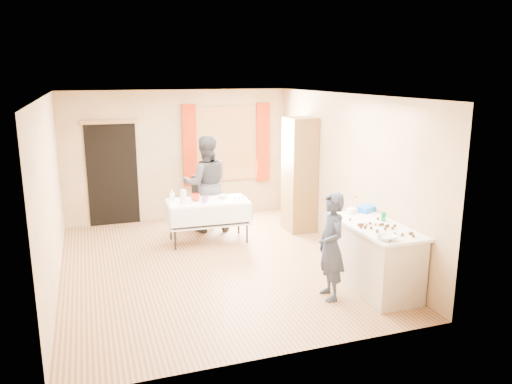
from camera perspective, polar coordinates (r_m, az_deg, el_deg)
name	(u,v)px	position (r m, az deg, el deg)	size (l,w,h in m)	color
floor	(213,265)	(7.91, -4.93, -8.29)	(4.50, 5.50, 0.02)	#9E7047
ceiling	(209,94)	(7.36, -5.35, 11.04)	(4.50, 5.50, 0.02)	white
wall_back	(178,155)	(10.18, -8.87, 4.15)	(4.50, 0.02, 2.60)	tan
wall_front	(278,239)	(4.98, 2.55, -5.41)	(4.50, 0.02, 2.60)	tan
wall_left	(50,195)	(7.34, -22.51, -0.27)	(0.02, 5.50, 2.60)	tan
wall_right	(345,174)	(8.34, 10.13, 2.08)	(0.02, 5.50, 2.60)	tan
window_frame	(227,144)	(10.33, -3.38, 5.54)	(1.32, 0.06, 1.52)	olive
window_pane	(227,144)	(10.32, -3.36, 5.53)	(1.20, 0.02, 1.40)	white
curtain_left	(190,146)	(10.11, -7.59, 5.27)	(0.28, 0.06, 1.65)	#AB2A0B
curtain_right	(263,142)	(10.52, 0.81, 5.70)	(0.28, 0.06, 1.65)	#AB2A0B
doorway	(113,174)	(10.07, -16.08, 1.95)	(0.95, 0.04, 2.00)	black
door_lintel	(109,122)	(9.89, -16.45, 7.71)	(1.05, 0.06, 0.08)	olive
cabinet	(299,175)	(9.35, 4.99, 1.97)	(0.50, 0.60, 2.13)	brown
counter	(374,257)	(7.08, 13.38, -7.25)	(0.71, 1.50, 0.91)	#BAAD96
party_table	(208,217)	(8.82, -5.49, -2.86)	(1.44, 0.77, 0.75)	black
chair	(203,212)	(9.72, -6.09, -2.27)	(0.47, 0.47, 0.98)	black
girl	(331,246)	(6.59, 8.58, -6.17)	(0.39, 0.55, 1.43)	#1D2639
woman	(206,184)	(9.34, -5.71, 0.94)	(0.96, 0.80, 1.80)	black
soda_can	(383,217)	(7.14, 14.37, -2.75)	(0.07, 0.07, 0.12)	#068231
mixing_bowl	(386,237)	(6.37, 14.69, -5.04)	(0.28, 0.28, 0.06)	white
foam_block	(352,211)	(7.42, 10.87, -2.14)	(0.15, 0.10, 0.08)	white
blue_basket	(366,209)	(7.58, 12.52, -1.88)	(0.30, 0.20, 0.08)	blue
pitcher	(183,197)	(8.56, -8.31, -0.59)	(0.11, 0.11, 0.22)	silver
cup_red	(196,197)	(8.71, -6.93, -0.61)	(0.20, 0.20, 0.13)	red
cup_rainbow	(205,199)	(8.58, -5.86, -0.86)	(0.13, 0.13, 0.11)	red
small_bowl	(224,196)	(8.89, -3.73, -0.50)	(0.20, 0.20, 0.06)	white
pastry_tray	(239,199)	(8.72, -1.95, -0.86)	(0.28, 0.20, 0.02)	white
bottle	(172,195)	(8.80, -9.58, -0.36)	(0.09, 0.09, 0.19)	white
cake_balls	(381,228)	(6.74, 14.09, -4.05)	(0.52, 0.99, 0.04)	#3F2314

